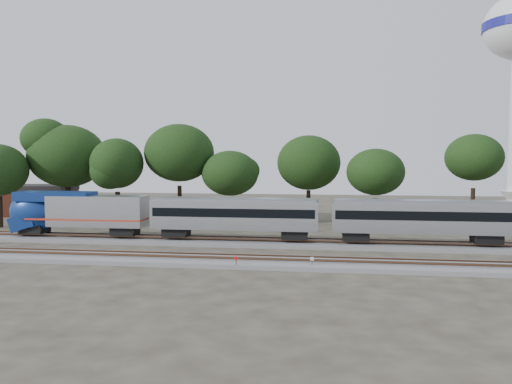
% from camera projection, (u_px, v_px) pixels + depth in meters
% --- Properties ---
extents(ground, '(160.00, 160.00, 0.00)m').
position_uv_depth(ground, '(232.00, 255.00, 48.57)').
color(ground, '#383328').
rests_on(ground, ground).
extents(track_far, '(160.00, 5.00, 0.73)m').
position_uv_depth(track_far, '(242.00, 242.00, 54.48)').
color(track_far, slate).
rests_on(track_far, ground).
extents(track_near, '(160.00, 5.00, 0.73)m').
position_uv_depth(track_near, '(224.00, 261.00, 44.60)').
color(track_near, slate).
rests_on(track_near, ground).
extents(switch_stand_red, '(0.35, 0.12, 1.12)m').
position_uv_depth(switch_stand_red, '(236.00, 261.00, 42.07)').
color(switch_stand_red, '#512D19').
rests_on(switch_stand_red, ground).
extents(switch_stand_white, '(0.35, 0.06, 1.09)m').
position_uv_depth(switch_stand_white, '(312.00, 261.00, 42.01)').
color(switch_stand_white, '#512D19').
rests_on(switch_stand_white, ground).
extents(switch_lever, '(0.54, 0.37, 0.30)m').
position_uv_depth(switch_lever, '(299.00, 268.00, 41.82)').
color(switch_lever, '#512D19').
rests_on(switch_lever, ground).
extents(brick_building, '(10.86, 8.12, 4.93)m').
position_uv_depth(brick_building, '(40.00, 200.00, 81.76)').
color(brick_building, brown).
rests_on(brick_building, ground).
extents(tree_1, '(9.79, 9.79, 13.80)m').
position_uv_depth(tree_1, '(67.00, 156.00, 71.90)').
color(tree_1, black).
rests_on(tree_1, ground).
extents(tree_2, '(8.75, 8.75, 12.34)m').
position_uv_depth(tree_2, '(117.00, 164.00, 69.48)').
color(tree_2, black).
rests_on(tree_2, ground).
extents(tree_3, '(10.24, 10.24, 14.44)m').
position_uv_depth(tree_3, '(179.00, 153.00, 70.62)').
color(tree_3, black).
rests_on(tree_3, ground).
extents(tree_4, '(7.36, 7.36, 10.38)m').
position_uv_depth(tree_4, '(230.00, 173.00, 69.13)').
color(tree_4, black).
rests_on(tree_4, ground).
extents(tree_5, '(8.82, 8.82, 12.43)m').
position_uv_depth(tree_5, '(309.00, 163.00, 72.07)').
color(tree_5, black).
rests_on(tree_5, ground).
extents(tree_6, '(7.67, 7.67, 10.81)m').
position_uv_depth(tree_6, '(376.00, 172.00, 65.19)').
color(tree_6, black).
rests_on(tree_6, ground).
extents(tree_7, '(9.59, 9.59, 13.53)m').
position_uv_depth(tree_7, '(474.00, 158.00, 70.68)').
color(tree_7, black).
rests_on(tree_7, ground).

